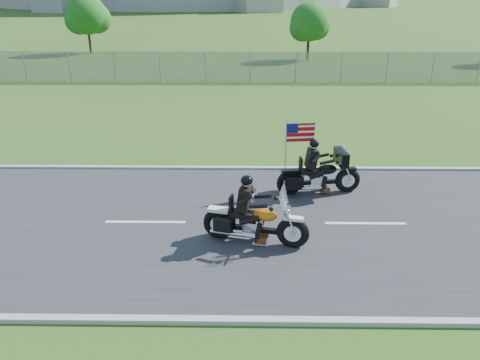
{
  "coord_description": "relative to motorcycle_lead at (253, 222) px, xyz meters",
  "views": [
    {
      "loc": [
        0.74,
        -11.31,
        6.04
      ],
      "look_at": [
        0.59,
        0.0,
        1.3
      ],
      "focal_mm": 35.0,
      "sensor_mm": 36.0,
      "label": 1
    }
  ],
  "objects": [
    {
      "name": "motorcycle_lead",
      "position": [
        0.0,
        0.0,
        0.0
      ],
      "size": [
        2.69,
        1.07,
        1.83
      ],
      "rotation": [
        0.0,
        0.0,
        -0.23
      ],
      "color": "black",
      "rests_on": "ground"
    },
    {
      "name": "curb_south",
      "position": [
        -0.94,
        -3.06,
        -0.53
      ],
      "size": [
        120.0,
        0.18,
        0.12
      ],
      "primitive_type": "cube",
      "color": "#9E9B93",
      "rests_on": "ground"
    },
    {
      "name": "fence",
      "position": [
        -5.94,
        20.99,
        0.42
      ],
      "size": [
        60.0,
        0.03,
        2.0
      ],
      "primitive_type": "cube",
      "color": "gray",
      "rests_on": "ground"
    },
    {
      "name": "ground",
      "position": [
        -0.94,
        0.99,
        -0.58
      ],
      "size": [
        420.0,
        420.0,
        0.0
      ],
      "primitive_type": "plane",
      "color": "#304816",
      "rests_on": "ground"
    },
    {
      "name": "road",
      "position": [
        -0.94,
        0.99,
        -0.56
      ],
      "size": [
        120.0,
        8.0,
        0.04
      ],
      "primitive_type": "cube",
      "color": "#28282B",
      "rests_on": "ground"
    },
    {
      "name": "curb_north",
      "position": [
        -0.94,
        5.04,
        -0.53
      ],
      "size": [
        120.0,
        0.18,
        0.12
      ],
      "primitive_type": "cube",
      "color": "#9E9B93",
      "rests_on": "ground"
    },
    {
      "name": "motorcycle_follow",
      "position": [
        2.05,
        3.04,
        0.03
      ],
      "size": [
        2.66,
        0.96,
        2.22
      ],
      "rotation": [
        0.0,
        0.0,
        0.13
      ],
      "color": "black",
      "rests_on": "ground"
    },
    {
      "name": "tree_fence_near",
      "position": [
        5.11,
        31.03,
        2.4
      ],
      "size": [
        3.52,
        3.28,
        4.75
      ],
      "color": "#382316",
      "rests_on": "ground"
    },
    {
      "name": "tree_fence_mid",
      "position": [
        -14.89,
        35.03,
        2.73
      ],
      "size": [
        3.96,
        3.69,
        5.3
      ],
      "color": "#382316",
      "rests_on": "ground"
    }
  ]
}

